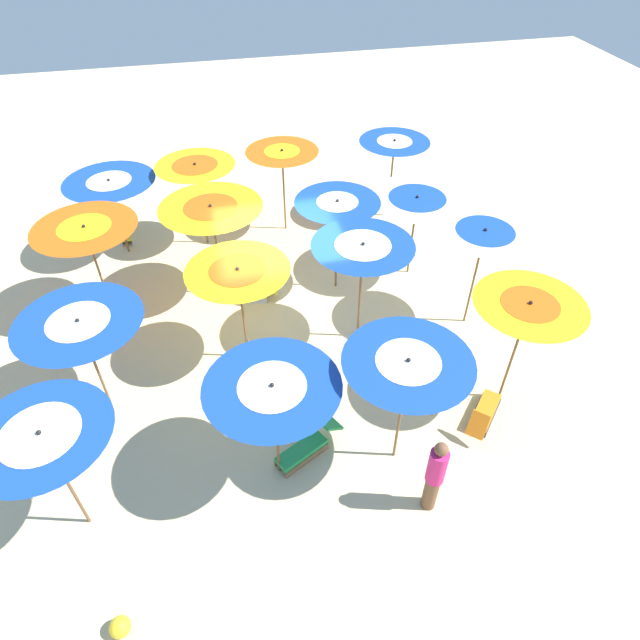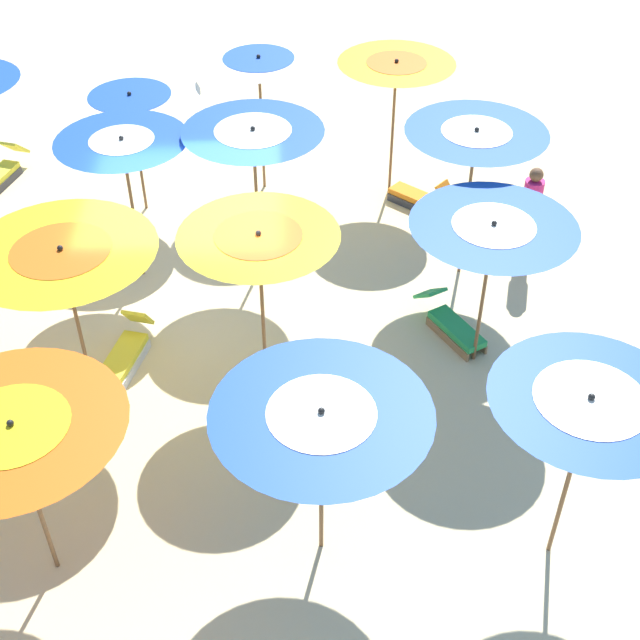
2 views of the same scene
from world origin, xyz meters
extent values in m
cube|color=beige|center=(0.00, 0.00, -0.02)|extent=(39.55, 39.55, 0.04)
cylinder|color=brown|center=(-3.83, 3.19, 1.12)|extent=(0.05, 0.05, 2.24)
cone|color=yellow|center=(-3.83, 3.19, 2.24)|extent=(1.95, 1.95, 0.36)
cone|color=orange|center=(-3.83, 3.19, 2.33)|extent=(1.00, 1.00, 0.18)
sphere|color=black|center=(-3.83, 3.19, 2.45)|extent=(0.07, 0.07, 0.07)
cylinder|color=brown|center=(-4.08, 0.92, 1.13)|extent=(0.05, 0.05, 2.26)
cone|color=white|center=(-4.08, 0.92, 2.26)|extent=(1.97, 1.97, 0.35)
cone|color=#1947B2|center=(-4.08, 0.92, 2.33)|extent=(1.20, 1.20, 0.21)
sphere|color=black|center=(-4.08, 0.92, 2.47)|extent=(0.07, 0.07, 0.07)
cylinder|color=brown|center=(-3.44, -1.16, 0.96)|extent=(0.05, 0.05, 1.91)
cone|color=white|center=(-3.44, -1.16, 1.91)|extent=(2.28, 2.28, 0.42)
cone|color=#1947B2|center=(-3.44, -1.16, 2.01)|extent=(1.34, 1.34, 0.24)
sphere|color=black|center=(-3.44, -1.16, 2.15)|extent=(0.07, 0.07, 0.07)
cylinder|color=brown|center=(-1.33, 4.04, 1.13)|extent=(0.05, 0.05, 2.26)
cone|color=#1947B2|center=(-1.33, 4.04, 2.26)|extent=(2.05, 2.05, 0.38)
cone|color=white|center=(-1.33, 4.04, 2.37)|extent=(1.01, 1.01, 0.18)
sphere|color=black|center=(-1.33, 4.04, 2.48)|extent=(0.07, 0.07, 0.07)
cylinder|color=brown|center=(-1.53, 0.87, 1.12)|extent=(0.05, 0.05, 2.25)
cone|color=#1947B2|center=(-1.53, 0.87, 2.25)|extent=(2.06, 2.06, 0.37)
cone|color=white|center=(-1.53, 0.87, 2.34)|extent=(1.11, 1.11, 0.20)
sphere|color=black|center=(-1.53, 0.87, 2.47)|extent=(0.07, 0.07, 0.07)
cylinder|color=brown|center=(-1.48, -0.99, 1.07)|extent=(0.05, 0.05, 2.15)
cone|color=#1947B2|center=(-1.48, -0.99, 2.15)|extent=(1.93, 1.93, 0.41)
cone|color=white|center=(-1.48, -0.99, 2.26)|extent=(0.93, 0.93, 0.20)
sphere|color=black|center=(-1.48, -0.99, 2.38)|extent=(0.07, 0.07, 0.07)
cylinder|color=brown|center=(0.75, 3.90, 1.01)|extent=(0.05, 0.05, 2.02)
cone|color=#1947B2|center=(0.75, 3.90, 2.02)|extent=(2.13, 2.13, 0.44)
cone|color=white|center=(0.75, 3.90, 2.14)|extent=(1.05, 1.05, 0.22)
sphere|color=black|center=(0.75, 3.90, 2.27)|extent=(0.07, 0.07, 0.07)
cylinder|color=brown|center=(0.94, 0.97, 1.05)|extent=(0.05, 0.05, 2.10)
cone|color=yellow|center=(0.94, 0.97, 2.10)|extent=(2.01, 2.01, 0.43)
cone|color=orange|center=(0.94, 0.97, 2.20)|extent=(1.08, 1.08, 0.23)
sphere|color=black|center=(0.94, 0.97, 2.34)|extent=(0.07, 0.07, 0.07)
cylinder|color=brown|center=(1.27, -1.33, 1.09)|extent=(0.05, 0.05, 2.18)
cone|color=yellow|center=(1.27, -1.33, 2.18)|extent=(2.27, 2.27, 0.42)
cone|color=orange|center=(1.27, -1.33, 2.29)|extent=(1.18, 1.18, 0.22)
sphere|color=black|center=(1.27, -1.33, 2.42)|extent=(0.07, 0.07, 0.07)
cylinder|color=brown|center=(3.95, 4.16, 1.08)|extent=(0.05, 0.05, 2.15)
cone|color=#1947B2|center=(3.95, 4.16, 2.15)|extent=(1.97, 1.97, 0.44)
cone|color=white|center=(3.95, 4.16, 2.26)|extent=(1.10, 1.10, 0.25)
sphere|color=black|center=(3.95, 4.16, 2.41)|extent=(0.07, 0.07, 0.07)
cylinder|color=brown|center=(3.78, 1.61, 0.97)|extent=(0.05, 0.05, 1.94)
cone|color=#1947B2|center=(3.78, 1.61, 1.94)|extent=(2.23, 2.23, 0.38)
cone|color=white|center=(3.78, 1.61, 2.05)|extent=(1.09, 1.09, 0.18)
sphere|color=black|center=(3.78, 1.61, 2.16)|extent=(0.07, 0.07, 0.07)
cylinder|color=brown|center=(3.92, -1.32, 1.03)|extent=(0.05, 0.05, 2.06)
cone|color=orange|center=(3.92, -1.32, 2.06)|extent=(2.21, 2.21, 0.37)
cone|color=yellow|center=(3.92, -1.32, 2.16)|extent=(1.12, 1.12, 0.19)
sphere|color=black|center=(3.92, -1.32, 2.27)|extent=(0.07, 0.07, 0.07)
cube|color=#333338|center=(-4.32, -3.77, 0.07)|extent=(0.89, 0.32, 0.14)
cube|color=yellow|center=(-4.99, -3.72, 0.41)|extent=(0.50, 0.45, 0.38)
cube|color=#333338|center=(-3.18, 3.48, 0.07)|extent=(0.68, 0.73, 0.14)
cube|color=#333338|center=(-3.42, 3.71, 0.07)|extent=(0.68, 0.73, 0.14)
cube|color=orange|center=(-3.30, 3.60, 0.19)|extent=(0.90, 0.93, 0.10)
cube|color=orange|center=(-2.88, 4.05, 0.44)|extent=(0.45, 0.45, 0.43)
cube|color=olive|center=(0.24, 3.86, 0.07)|extent=(0.88, 0.49, 0.14)
cube|color=olive|center=(0.39, 3.57, 0.07)|extent=(0.88, 0.49, 0.14)
cube|color=green|center=(0.31, 3.72, 0.19)|extent=(1.01, 0.74, 0.10)
cube|color=green|center=(-0.29, 3.40, 0.38)|extent=(0.51, 0.48, 0.33)
cube|color=silver|center=(0.76, -0.83, 0.07)|extent=(0.96, 0.31, 0.14)
cube|color=silver|center=(0.66, -1.18, 0.07)|extent=(0.96, 0.31, 0.14)
cube|color=yellow|center=(0.71, -1.00, 0.19)|extent=(1.04, 0.62, 0.10)
cube|color=yellow|center=(0.12, -0.83, 0.41)|extent=(0.37, 0.42, 0.37)
cylinder|color=brown|center=(-1.57, 5.10, 0.39)|extent=(0.24, 0.24, 0.79)
cylinder|color=#D82672|center=(-1.57, 5.10, 1.13)|extent=(0.30, 0.30, 0.69)
sphere|color=brown|center=(-1.57, 5.10, 1.58)|extent=(0.21, 0.21, 0.21)
camera|label=1|loc=(1.22, 9.27, 8.40)|focal=30.40mm
camera|label=2|loc=(9.61, 1.34, 8.15)|focal=48.21mm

